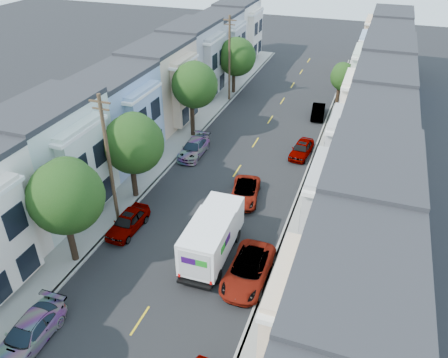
% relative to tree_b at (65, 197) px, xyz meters
% --- Properties ---
extents(ground, '(160.00, 160.00, 0.00)m').
position_rel_tree_b_xyz_m(ground, '(6.30, 2.92, -5.27)').
color(ground, black).
rests_on(ground, ground).
extents(road_slab, '(12.00, 70.00, 0.02)m').
position_rel_tree_b_xyz_m(road_slab, '(6.30, 17.92, -5.26)').
color(road_slab, black).
rests_on(road_slab, ground).
extents(curb_left, '(0.30, 70.00, 0.15)m').
position_rel_tree_b_xyz_m(curb_left, '(0.25, 17.92, -5.19)').
color(curb_left, gray).
rests_on(curb_left, ground).
extents(curb_right, '(0.30, 70.00, 0.15)m').
position_rel_tree_b_xyz_m(curb_right, '(12.35, 17.92, -5.19)').
color(curb_right, gray).
rests_on(curb_right, ground).
extents(sidewalk_left, '(2.60, 70.00, 0.15)m').
position_rel_tree_b_xyz_m(sidewalk_left, '(-1.05, 17.92, -5.19)').
color(sidewalk_left, gray).
rests_on(sidewalk_left, ground).
extents(sidewalk_right, '(2.60, 70.00, 0.15)m').
position_rel_tree_b_xyz_m(sidewalk_right, '(13.65, 17.92, -5.19)').
color(sidewalk_right, gray).
rests_on(sidewalk_right, ground).
extents(centerline, '(0.12, 70.00, 0.01)m').
position_rel_tree_b_xyz_m(centerline, '(6.30, 17.92, -5.27)').
color(centerline, gold).
rests_on(centerline, ground).
extents(townhouse_row_left, '(5.00, 70.00, 8.50)m').
position_rel_tree_b_xyz_m(townhouse_row_left, '(-4.85, 17.92, -5.27)').
color(townhouse_row_left, '#B6B6B6').
rests_on(townhouse_row_left, ground).
extents(townhouse_row_right, '(5.00, 70.00, 8.50)m').
position_rel_tree_b_xyz_m(townhouse_row_right, '(17.45, 17.92, -5.27)').
color(townhouse_row_right, '#B6B6B6').
rests_on(townhouse_row_right, ground).
extents(tree_b, '(4.70, 4.70, 7.64)m').
position_rel_tree_b_xyz_m(tree_b, '(0.00, 0.00, 0.00)').
color(tree_b, black).
rests_on(tree_b, ground).
extents(tree_c, '(4.70, 4.70, 7.32)m').
position_rel_tree_b_xyz_m(tree_c, '(0.00, 8.18, -0.32)').
color(tree_c, black).
rests_on(tree_c, ground).
extents(tree_d, '(4.58, 4.58, 7.89)m').
position_rel_tree_b_xyz_m(tree_d, '(-0.00, 20.21, 0.30)').
color(tree_d, black).
rests_on(tree_d, ground).
extents(tree_e, '(4.70, 4.70, 7.09)m').
position_rel_tree_b_xyz_m(tree_e, '(0.00, 33.48, -0.55)').
color(tree_e, black).
rests_on(tree_e, ground).
extents(tree_far_r, '(3.10, 3.10, 5.64)m').
position_rel_tree_b_xyz_m(tree_far_r, '(13.20, 32.21, -1.23)').
color(tree_far_r, black).
rests_on(tree_far_r, ground).
extents(utility_pole_near, '(1.60, 0.26, 10.00)m').
position_rel_tree_b_xyz_m(utility_pole_near, '(0.00, 4.92, -0.12)').
color(utility_pole_near, '#42301E').
rests_on(utility_pole_near, ground).
extents(utility_pole_far, '(1.60, 0.26, 10.00)m').
position_rel_tree_b_xyz_m(utility_pole_far, '(0.00, 30.92, -0.12)').
color(utility_pole_far, '#42301E').
rests_on(utility_pole_far, ground).
extents(fedex_truck, '(2.55, 6.61, 3.17)m').
position_rel_tree_b_xyz_m(fedex_truck, '(8.27, 3.54, -3.50)').
color(fedex_truck, white).
rests_on(fedex_truck, ground).
extents(lead_sedan, '(2.94, 5.03, 1.31)m').
position_rel_tree_b_xyz_m(lead_sedan, '(8.29, 10.86, -4.61)').
color(lead_sedan, black).
rests_on(lead_sedan, ground).
extents(parked_left_b, '(2.15, 4.85, 1.44)m').
position_rel_tree_b_xyz_m(parked_left_b, '(1.40, -6.42, -4.55)').
color(parked_left_b, black).
rests_on(parked_left_b, ground).
extents(parked_left_c, '(1.82, 4.51, 1.45)m').
position_rel_tree_b_xyz_m(parked_left_c, '(1.40, 4.11, -4.54)').
color(parked_left_c, '#B2B3BF').
rests_on(parked_left_c, ground).
extents(parked_left_d, '(2.15, 4.82, 1.43)m').
position_rel_tree_b_xyz_m(parked_left_d, '(1.40, 16.46, -4.55)').
color(parked_left_d, '#360A0D').
rests_on(parked_left_d, ground).
extents(parked_right_b, '(2.54, 5.47, 1.52)m').
position_rel_tree_b_xyz_m(parked_right_b, '(11.20, 2.23, -4.51)').
color(parked_right_b, white).
rests_on(parked_right_b, ground).
extents(parked_right_c, '(2.07, 4.48, 1.41)m').
position_rel_tree_b_xyz_m(parked_right_c, '(11.20, 19.78, -4.57)').
color(parked_right_c, black).
rests_on(parked_right_c, ground).
extents(parked_right_d, '(1.77, 4.10, 1.33)m').
position_rel_tree_b_xyz_m(parked_right_d, '(11.20, 29.47, -4.61)').
color(parked_right_d, black).
rests_on(parked_right_d, ground).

